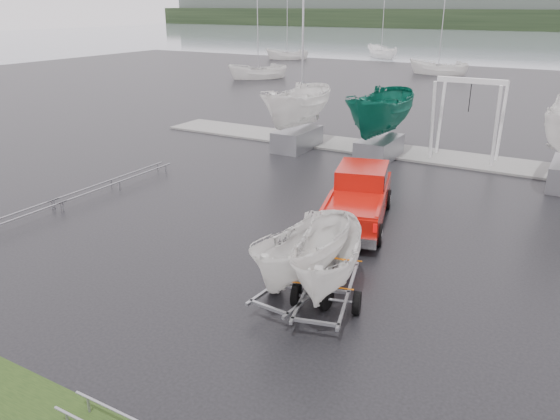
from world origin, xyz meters
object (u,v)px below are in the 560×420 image
Objects in this scene: trailer_hitched at (330,215)px; trailer_parked at (305,211)px; boat_hoist at (469,108)px; pickup_truck at (359,195)px.

trailer_hitched reaches higher than trailer_parked.
trailer_parked is at bearing -92.17° from boat_hoist.
boat_hoist is (0.61, 16.21, 0.17)m from trailer_parked.
trailer_hitched is at bearing -90.00° from pickup_truck.
boat_hoist is (-0.13, 16.27, 0.10)m from trailer_hitched.
pickup_truck is 1.25× the size of trailer_hitched.
trailer_hitched is 1.03× the size of trailer_parked.
trailer_parked is at bearing 160.12° from trailer_hitched.
trailer_hitched is at bearing -89.54° from boat_hoist.
trailer_hitched is 16.28m from boat_hoist.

